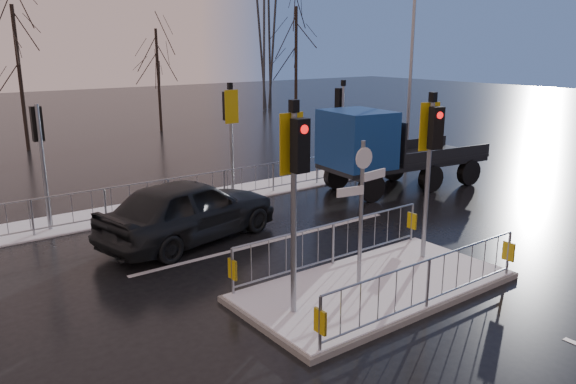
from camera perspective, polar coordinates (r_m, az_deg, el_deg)
ground at (r=12.32m, az=8.83°, el=-9.73°), size 120.00×120.00×0.00m
snow_verge at (r=18.95m, az=-9.98°, el=-0.94°), size 30.00×2.00×0.04m
lane_markings at (r=12.12m, az=9.97°, el=-10.21°), size 8.00×11.38×0.01m
traffic_island at (r=12.17m, az=8.83°, el=-8.05°), size 6.00×3.04×4.15m
far_kerb_fixtures at (r=18.40m, az=-8.58°, el=1.86°), size 18.00×0.65×3.83m
car_far_lane at (r=15.02m, az=-9.99°, el=-1.77°), size 5.36×3.08×1.72m
flatbed_truck at (r=19.94m, az=9.02°, el=4.40°), size 6.52×2.98×2.92m
tree_far_a at (r=30.38m, az=-25.84°, el=12.86°), size 3.75×3.75×7.08m
tree_far_b at (r=34.77m, az=-13.13°, el=12.91°), size 3.25×3.25×6.14m
tree_far_c at (r=36.28m, az=0.83°, el=14.87°), size 4.00×4.00×7.55m
street_lamp_right at (r=24.79m, az=12.53°, el=12.84°), size 1.25×0.18×8.00m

